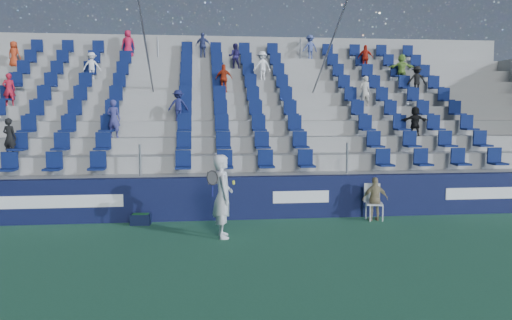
{
  "coord_description": "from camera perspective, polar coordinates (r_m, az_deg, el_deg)",
  "views": [
    {
      "loc": [
        -1.34,
        -10.65,
        3.04
      ],
      "look_at": [
        0.2,
        2.8,
        1.7
      ],
      "focal_mm": 35.0,
      "sensor_mm": 36.0,
      "label": 1
    }
  ],
  "objects": [
    {
      "name": "line_judge_chair",
      "position": [
        14.37,
        13.24,
        -4.38
      ],
      "size": [
        0.54,
        0.56,
        1.01
      ],
      "color": "white",
      "rests_on": "ground"
    },
    {
      "name": "sponsor_wall",
      "position": [
        14.08,
        -0.96,
        -4.33
      ],
      "size": [
        24.0,
        0.32,
        1.2
      ],
      "color": "#0F143A",
      "rests_on": "ground"
    },
    {
      "name": "ground",
      "position": [
        11.16,
        0.62,
        -10.16
      ],
      "size": [
        70.0,
        70.0,
        0.0
      ],
      "primitive_type": "plane",
      "color": "#2B6444",
      "rests_on": "ground"
    },
    {
      "name": "ball_bin",
      "position": [
        13.8,
        -13.03,
        -6.54
      ],
      "size": [
        0.55,
        0.39,
        0.29
      ],
      "color": "#0E1534",
      "rests_on": "ground"
    },
    {
      "name": "grandstand",
      "position": [
        18.97,
        -2.46,
        2.92
      ],
      "size": [
        24.0,
        8.17,
        6.63
      ],
      "color": "#989893",
      "rests_on": "ground"
    },
    {
      "name": "line_judge",
      "position": [
        14.22,
        13.46,
        -4.36
      ],
      "size": [
        0.73,
        0.34,
        1.21
      ],
      "primitive_type": "imported",
      "rotation": [
        0.0,
        0.0,
        3.07
      ],
      "color": "tan",
      "rests_on": "ground"
    },
    {
      "name": "tennis_player",
      "position": [
        11.98,
        -3.82,
        -4.14
      ],
      "size": [
        0.69,
        0.76,
        2.01
      ],
      "color": "silver",
      "rests_on": "ground"
    }
  ]
}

